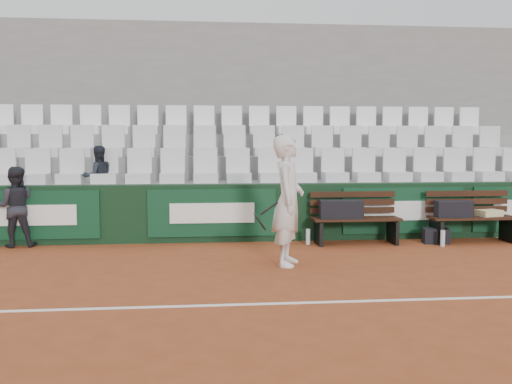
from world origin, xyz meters
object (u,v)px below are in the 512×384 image
(bench_right, at_px, (472,229))
(water_bottle_far, at_px, (443,238))
(bench_left, at_px, (356,231))
(sports_bag_left, at_px, (341,209))
(sports_bag_right, at_px, (454,209))
(sports_bag_ground, at_px, (436,236))
(spectator_c, at_px, (98,152))
(tennis_player, at_px, (288,201))
(water_bottle_near, at_px, (308,237))
(ball_kid, at_px, (15,207))

(bench_right, bearing_deg, water_bottle_far, -153.61)
(bench_left, height_order, sports_bag_left, sports_bag_left)
(sports_bag_right, bearing_deg, sports_bag_left, 179.12)
(sports_bag_ground, relative_size, spectator_c, 0.38)
(sports_bag_right, bearing_deg, water_bottle_far, -135.34)
(sports_bag_ground, distance_m, tennis_player, 3.26)
(bench_right, height_order, tennis_player, tennis_player)
(bench_right, distance_m, water_bottle_near, 2.88)
(water_bottle_far, xyz_separation_m, tennis_player, (-2.80, -1.15, 0.78))
(tennis_player, bearing_deg, sports_bag_left, 52.73)
(tennis_player, bearing_deg, bench_left, 47.33)
(sports_bag_left, distance_m, sports_bag_right, 1.97)
(bench_right, xyz_separation_m, sports_bag_ground, (-0.67, -0.03, -0.10))
(tennis_player, bearing_deg, bench_right, 23.22)
(water_bottle_near, distance_m, spectator_c, 4.04)
(bench_left, height_order, water_bottle_far, bench_left)
(bench_right, xyz_separation_m, sports_bag_right, (-0.36, -0.02, 0.36))
(water_bottle_far, distance_m, tennis_player, 3.12)
(tennis_player, height_order, spectator_c, spectator_c)
(sports_bag_right, relative_size, water_bottle_far, 2.20)
(bench_left, distance_m, sports_bag_right, 1.74)
(bench_left, bearing_deg, bench_right, -1.36)
(bench_left, xyz_separation_m, tennis_player, (-1.42, -1.54, 0.69))
(bench_left, height_order, sports_bag_right, sports_bag_right)
(bench_right, relative_size, ball_kid, 1.12)
(sports_bag_right, height_order, tennis_player, tennis_player)
(spectator_c, bearing_deg, ball_kid, 7.72)
(spectator_c, bearing_deg, tennis_player, 116.71)
(ball_kid, height_order, spectator_c, spectator_c)
(bench_right, distance_m, spectator_c, 6.74)
(sports_bag_ground, relative_size, water_bottle_near, 1.60)
(sports_bag_left, xyz_separation_m, water_bottle_near, (-0.55, 0.06, -0.47))
(sports_bag_right, distance_m, water_bottle_far, 0.64)
(water_bottle_far, bearing_deg, ball_kid, 174.47)
(sports_bag_ground, distance_m, water_bottle_far, 0.31)
(sports_bag_right, xyz_separation_m, water_bottle_far, (-0.32, -0.32, -0.45))
(water_bottle_far, bearing_deg, sports_bag_ground, 87.98)
(sports_bag_right, distance_m, tennis_player, 3.46)
(bench_right, height_order, water_bottle_far, bench_right)
(sports_bag_left, bearing_deg, sports_bag_right, -0.88)
(water_bottle_near, bearing_deg, sports_bag_right, -2.02)
(bench_right, height_order, sports_bag_right, sports_bag_right)
(tennis_player, xyz_separation_m, spectator_c, (-3.04, 2.57, 0.65))
(bench_right, relative_size, water_bottle_far, 5.51)
(sports_bag_ground, bearing_deg, bench_left, 176.83)
(sports_bag_right, bearing_deg, ball_kid, 177.17)
(bench_right, xyz_separation_m, spectator_c, (-6.52, 1.08, 1.34))
(sports_bag_right, xyz_separation_m, spectator_c, (-6.16, 1.10, 0.97))
(sports_bag_ground, bearing_deg, sports_bag_right, 1.82)
(ball_kid, bearing_deg, tennis_player, 148.67)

